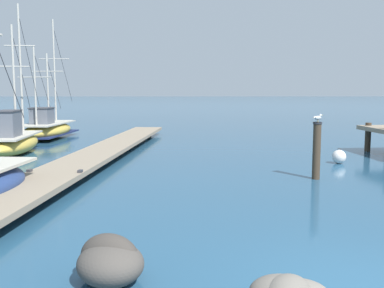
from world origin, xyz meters
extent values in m
cube|color=gray|center=(-6.24, 12.23, 0.37)|extent=(4.12, 24.00, 0.16)
cylinder|color=#3D3023|center=(-6.94, 5.08, 0.15)|extent=(0.36, 0.36, 0.29)
cylinder|color=#3D3023|center=(-6.47, 9.85, 0.15)|extent=(0.36, 0.36, 0.29)
cylinder|color=#3D3023|center=(-6.01, 14.61, 0.15)|extent=(0.36, 0.36, 0.29)
cylinder|color=#3D3023|center=(-5.54, 19.38, 0.15)|extent=(0.36, 0.36, 0.29)
cylinder|color=#3D3023|center=(-5.08, 24.14, 0.15)|extent=(0.36, 0.36, 0.29)
cube|color=#333338|center=(-7.50, 7.54, 0.49)|extent=(0.14, 0.21, 0.08)
cube|color=#333338|center=(-5.91, 7.39, 0.49)|extent=(0.14, 0.21, 0.08)
ellipsoid|color=gold|center=(-11.08, 21.41, 0.48)|extent=(2.57, 5.78, 0.96)
cube|color=#B2AD9E|center=(-11.08, 21.41, 0.92)|extent=(2.27, 5.20, 0.08)
cube|color=#19234C|center=(-11.08, 21.41, 0.26)|extent=(2.58, 5.67, 0.08)
cube|color=#565B66|center=(-11.13, 20.56, 1.41)|extent=(1.18, 1.26, 0.91)
cube|color=#3D3D42|center=(-11.13, 20.56, 1.90)|extent=(1.27, 1.36, 0.06)
cylinder|color=#B2ADA3|center=(-11.06, 21.69, 3.07)|extent=(0.11, 0.11, 4.22)
cylinder|color=#B2ADA3|center=(-11.06, 21.69, 4.09)|extent=(1.97, 0.20, 0.06)
cylinder|color=#333338|center=(-10.98, 22.82, 3.28)|extent=(0.18, 2.19, 3.12)
cylinder|color=#B2ADA3|center=(-10.97, 22.95, 4.18)|extent=(0.11, 0.11, 6.44)
cylinder|color=#B2ADA3|center=(-10.97, 22.95, 4.92)|extent=(1.97, 0.20, 0.06)
cylinder|color=#333338|center=(-10.85, 24.69, 4.50)|extent=(0.25, 3.34, 4.76)
cylinder|color=#B2ADA3|center=(-11.19, 19.72, 3.18)|extent=(0.11, 0.11, 4.45)
cylinder|color=#B2ADA3|center=(-11.19, 19.72, 3.68)|extent=(1.97, 0.20, 0.06)
cylinder|color=#333338|center=(-11.11, 20.92, 3.40)|extent=(0.18, 2.31, 3.29)
ellipsoid|color=gold|center=(-10.55, 14.60, 0.45)|extent=(1.92, 5.06, 0.90)
cube|color=#B2AD9E|center=(-10.55, 14.60, 0.86)|extent=(1.70, 4.55, 0.08)
cube|color=#565B66|center=(-10.50, 13.85, 1.45)|extent=(0.84, 1.38, 1.11)
cube|color=#3D3D42|center=(-10.50, 13.85, 2.04)|extent=(0.90, 1.49, 0.06)
cylinder|color=#B2ADA3|center=(-10.56, 14.85, 3.41)|extent=(0.11, 0.11, 5.03)
cylinder|color=#B2ADA3|center=(-10.56, 14.85, 4.03)|extent=(1.46, 0.15, 0.06)
cylinder|color=#333338|center=(-10.64, 16.20, 3.66)|extent=(0.18, 2.61, 3.72)
cylinder|color=#B2ADA3|center=(-10.63, 15.96, 3.97)|extent=(0.11, 0.11, 6.16)
cylinder|color=#B2ADA3|center=(-10.63, 15.96, 5.08)|extent=(1.46, 0.15, 0.06)
cylinder|color=#333338|center=(-10.73, 17.62, 4.28)|extent=(0.22, 3.19, 4.55)
cylinder|color=#3D3023|center=(6.21, 15.16, 0.69)|extent=(0.28, 0.28, 1.39)
cylinder|color=#3D3023|center=(1.68, 8.44, 0.95)|extent=(0.26, 0.26, 1.91)
cylinder|color=#28282D|center=(1.68, 8.44, 1.88)|extent=(0.30, 0.30, 0.06)
cylinder|color=gold|center=(1.67, 8.47, 1.94)|extent=(0.01, 0.01, 0.07)
cylinder|color=gold|center=(1.69, 8.42, 1.94)|extent=(0.01, 0.01, 0.07)
ellipsoid|color=white|center=(1.68, 8.44, 2.05)|extent=(0.30, 0.22, 0.13)
ellipsoid|color=silver|center=(1.64, 8.49, 2.06)|extent=(0.23, 0.12, 0.09)
ellipsoid|color=#383838|center=(1.54, 8.44, 2.05)|extent=(0.07, 0.05, 0.04)
ellipsoid|color=silver|center=(1.68, 8.39, 2.06)|extent=(0.23, 0.12, 0.09)
ellipsoid|color=#383838|center=(1.58, 8.35, 2.05)|extent=(0.07, 0.05, 0.04)
cone|color=white|center=(1.54, 8.38, 2.05)|extent=(0.10, 0.10, 0.07)
sphere|color=white|center=(1.78, 8.49, 2.13)|extent=(0.08, 0.08, 0.08)
cone|color=gold|center=(1.83, 8.51, 2.13)|extent=(0.05, 0.04, 0.02)
ellipsoid|color=#48433E|center=(-3.87, 0.43, 0.32)|extent=(1.44, 1.46, 0.65)
ellipsoid|color=#403B35|center=(-3.91, 0.60, 0.22)|extent=(1.06, 0.91, 0.44)
ellipsoid|color=#3E3934|center=(-3.90, 0.53, 0.38)|extent=(1.11, 0.88, 0.76)
sphere|color=silver|center=(3.55, 11.57, 0.28)|extent=(0.56, 0.56, 0.56)
torus|color=black|center=(3.55, 11.57, 0.56)|extent=(0.14, 0.02, 0.14)
camera|label=1|loc=(-2.77, -6.13, 2.96)|focal=41.78mm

